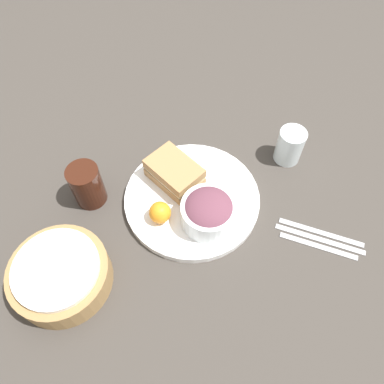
# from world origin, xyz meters

# --- Properties ---
(ground_plane) EXTENTS (4.00, 4.00, 0.00)m
(ground_plane) POSITION_xyz_m (0.00, 0.00, 0.00)
(ground_plane) COLOR #3D3833
(plate) EXTENTS (0.32, 0.32, 0.02)m
(plate) POSITION_xyz_m (0.00, 0.00, 0.01)
(plate) COLOR white
(plate) RESTS_ON ground_plane
(sandwich) EXTENTS (0.13, 0.09, 0.06)m
(sandwich) POSITION_xyz_m (0.06, -0.01, 0.05)
(sandwich) COLOR #A37A4C
(sandwich) RESTS_ON plate
(salad_bowl) EXTENTS (0.12, 0.12, 0.08)m
(salad_bowl) POSITION_xyz_m (-0.07, 0.02, 0.06)
(salad_bowl) COLOR white
(salad_bowl) RESTS_ON plate
(dressing_cup) EXTENTS (0.05, 0.05, 0.03)m
(dressing_cup) POSITION_xyz_m (-0.06, -0.05, 0.03)
(dressing_cup) COLOR #B7B7BC
(dressing_cup) RESTS_ON plate
(orange_wedge) EXTENTS (0.05, 0.05, 0.05)m
(orange_wedge) POSITION_xyz_m (0.01, 0.09, 0.04)
(orange_wedge) COLOR orange
(orange_wedge) RESTS_ON plate
(drink_glass) EXTENTS (0.07, 0.07, 0.11)m
(drink_glass) POSITION_xyz_m (0.18, 0.16, 0.05)
(drink_glass) COLOR #38190F
(drink_glass) RESTS_ON ground_plane
(bread_basket) EXTENTS (0.20, 0.20, 0.07)m
(bread_basket) POSITION_xyz_m (0.06, 0.33, 0.04)
(bread_basket) COLOR #997547
(bread_basket) RESTS_ON ground_plane
(fork) EXTENTS (0.18, 0.09, 0.01)m
(fork) POSITION_xyz_m (-0.27, -0.14, 0.00)
(fork) COLOR #B2B2B7
(fork) RESTS_ON ground_plane
(knife) EXTENTS (0.19, 0.09, 0.01)m
(knife) POSITION_xyz_m (-0.28, -0.13, 0.00)
(knife) COLOR #B2B2B7
(knife) RESTS_ON ground_plane
(spoon) EXTENTS (0.16, 0.08, 0.01)m
(spoon) POSITION_xyz_m (-0.29, -0.11, 0.00)
(spoon) COLOR #B2B2B7
(spoon) RESTS_ON ground_plane
(water_glass) EXTENTS (0.07, 0.07, 0.09)m
(water_glass) POSITION_xyz_m (-0.08, -0.27, 0.05)
(water_glass) COLOR silver
(water_glass) RESTS_ON ground_plane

